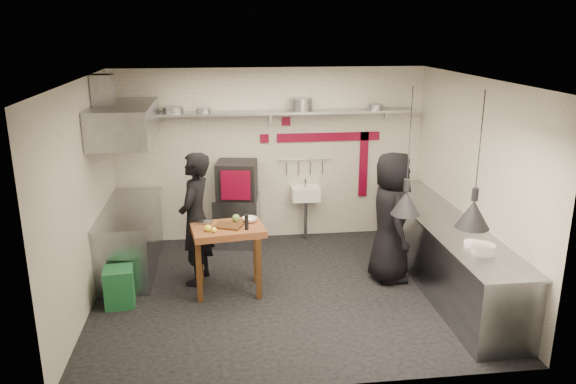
{
  "coord_description": "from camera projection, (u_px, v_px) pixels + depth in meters",
  "views": [
    {
      "loc": [
        -0.82,
        -6.79,
        3.42
      ],
      "look_at": [
        0.06,
        0.3,
        1.3
      ],
      "focal_mm": 35.0,
      "sensor_mm": 36.0,
      "label": 1
    }
  ],
  "objects": [
    {
      "name": "pan_right",
      "position": [
        376.0,
        107.0,
        8.93
      ],
      "size": [
        0.25,
        0.25,
        0.08
      ],
      "primitive_type": "cylinder",
      "rotation": [
        0.0,
        0.0,
        -0.05
      ],
      "color": "gray",
      "rests_on": "back_shelf"
    },
    {
      "name": "red_band_horiz",
      "position": [
        329.0,
        137.0,
        9.14
      ],
      "size": [
        1.7,
        0.02,
        0.14
      ],
      "primitive_type": "cube",
      "color": "maroon",
      "rests_on": "wall_back"
    },
    {
      "name": "sink_tap",
      "position": [
        306.0,
        183.0,
        9.15
      ],
      "size": [
        0.03,
        0.03,
        0.14
      ],
      "primitive_type": "cylinder",
      "color": "gray",
      "rests_on": "hand_sink"
    },
    {
      "name": "pan_far_left",
      "position": [
        173.0,
        110.0,
        8.56
      ],
      "size": [
        0.32,
        0.32,
        0.09
      ],
      "primitive_type": "cylinder",
      "rotation": [
        0.0,
        0.0,
        0.03
      ],
      "color": "gray",
      "rests_on": "back_shelf"
    },
    {
      "name": "cutting_board",
      "position": [
        229.0,
        226.0,
        7.27
      ],
      "size": [
        0.41,
        0.36,
        0.02
      ],
      "primitive_type": "cube",
      "rotation": [
        0.0,
        0.0,
        -0.42
      ],
      "color": "#4B2C14",
      "rests_on": "prep_table"
    },
    {
      "name": "heat_lamp_near",
      "position": [
        409.0,
        152.0,
        6.22
      ],
      "size": [
        0.34,
        0.34,
        1.45
      ],
      "primitive_type": null,
      "rotation": [
        0.0,
        0.0,
        0.02
      ],
      "color": "black",
      "rests_on": "ceiling"
    },
    {
      "name": "stock_pot",
      "position": [
        301.0,
        104.0,
        8.77
      ],
      "size": [
        0.4,
        0.4,
        0.2
      ],
      "primitive_type": "cylinder",
      "rotation": [
        0.0,
        0.0,
        -0.12
      ],
      "color": "gray",
      "rests_on": "back_shelf"
    },
    {
      "name": "steel_tray",
      "position": [
        204.0,
        222.0,
        7.38
      ],
      "size": [
        0.22,
        0.18,
        0.03
      ],
      "primitive_type": "cube",
      "rotation": [
        0.0,
        0.0,
        -0.26
      ],
      "color": "gray",
      "rests_on": "prep_table"
    },
    {
      "name": "small_bowl_right",
      "position": [
        472.0,
        244.0,
        6.61
      ],
      "size": [
        0.21,
        0.21,
        0.05
      ],
      "primitive_type": "cylinder",
      "rotation": [
        0.0,
        0.0,
        0.04
      ],
      "color": "white",
      "rests_on": "counter_right_top"
    },
    {
      "name": "plate_stack",
      "position": [
        483.0,
        249.0,
        6.38
      ],
      "size": [
        0.33,
        0.33,
        0.11
      ],
      "primitive_type": "cylinder",
      "rotation": [
        0.0,
        0.0,
        0.3
      ],
      "color": "white",
      "rests_on": "counter_right_top"
    },
    {
      "name": "red_tile_a",
      "position": [
        286.0,
        121.0,
        8.98
      ],
      "size": [
        0.14,
        0.02,
        0.14
      ],
      "primitive_type": "cube",
      "color": "maroon",
      "rests_on": "wall_back"
    },
    {
      "name": "utensil_rail",
      "position": [
        304.0,
        159.0,
        9.18
      ],
      "size": [
        0.9,
        0.02,
        0.02
      ],
      "primitive_type": "cylinder",
      "rotation": [
        0.0,
        1.57,
        0.0
      ],
      "color": "gray",
      "rests_on": "wall_back"
    },
    {
      "name": "red_band_vert",
      "position": [
        363.0,
        164.0,
        9.35
      ],
      "size": [
        0.14,
        0.02,
        1.1
      ],
      "primitive_type": "cube",
      "color": "maroon",
      "rests_on": "wall_back"
    },
    {
      "name": "oven_glass",
      "position": [
        235.0,
        185.0,
        8.55
      ],
      "size": [
        0.33,
        0.07,
        0.34
      ],
      "primitive_type": "cube",
      "rotation": [
        0.0,
        0.0,
        -0.16
      ],
      "color": "black",
      "rests_on": "oven_door"
    },
    {
      "name": "extractor_hood",
      "position": [
        125.0,
        123.0,
        7.67
      ],
      "size": [
        0.78,
        1.6,
        0.5
      ],
      "primitive_type": "cube",
      "color": "gray",
      "rests_on": "ceiling"
    },
    {
      "name": "pepper_mill",
      "position": [
        247.0,
        222.0,
        7.14
      ],
      "size": [
        0.05,
        0.05,
        0.2
      ],
      "primitive_type": "cylinder",
      "rotation": [
        0.0,
        0.0,
        -0.05
      ],
      "color": "black",
      "rests_on": "prep_table"
    },
    {
      "name": "back_shelf",
      "position": [
        271.0,
        113.0,
        8.75
      ],
      "size": [
        4.6,
        0.34,
        0.04
      ],
      "primitive_type": "cube",
      "color": "gray",
      "rests_on": "wall_back"
    },
    {
      "name": "veg_ball",
      "position": [
        236.0,
        218.0,
        7.44
      ],
      "size": [
        0.13,
        0.13,
        0.1
      ],
      "primitive_type": "sphere",
      "rotation": [
        0.0,
        0.0,
        0.27
      ],
      "color": "olive",
      "rests_on": "prep_table"
    },
    {
      "name": "shelf_bracket_mid",
      "position": [
        271.0,
        117.0,
        8.92
      ],
      "size": [
        0.04,
        0.06,
        0.24
      ],
      "primitive_type": "cube",
      "color": "gray",
      "rests_on": "wall_back"
    },
    {
      "name": "green_bin",
      "position": [
        119.0,
        287.0,
        7.09
      ],
      "size": [
        0.39,
        0.39,
        0.5
      ],
      "primitive_type": "cube",
      "rotation": [
        0.0,
        0.0,
        0.09
      ],
      "color": "#1A5B30",
      "rests_on": "floor"
    },
    {
      "name": "wall_front",
      "position": [
        314.0,
        256.0,
        5.13
      ],
      "size": [
        5.0,
        0.04,
        2.8
      ],
      "primitive_type": "cube",
      "color": "beige",
      "rests_on": "floor"
    },
    {
      "name": "hand_sink",
      "position": [
        305.0,
        193.0,
        9.2
      ],
      "size": [
        0.46,
        0.34,
        0.22
      ],
      "primitive_type": "cube",
      "color": "white",
      "rests_on": "wall_back"
    },
    {
      "name": "wall_right",
      "position": [
        473.0,
        185.0,
        7.43
      ],
      "size": [
        0.04,
        4.2,
        2.8
      ],
      "primitive_type": "cube",
      "color": "beige",
      "rests_on": "floor"
    },
    {
      "name": "shelf_bracket_right",
      "position": [
        386.0,
        115.0,
        9.15
      ],
      "size": [
        0.04,
        0.06,
        0.24
      ],
      "primitive_type": "cube",
      "color": "gray",
      "rests_on": "wall_back"
    },
    {
      "name": "counter_left",
      "position": [
        131.0,
        239.0,
        8.15
      ],
      "size": [
        0.7,
        1.9,
        0.9
      ],
      "primitive_type": "cube",
      "color": "gray",
      "rests_on": "floor"
    },
    {
      "name": "red_tile_b",
      "position": [
        264.0,
        138.0,
        9.02
      ],
      "size": [
        0.14,
        0.02,
        0.14
      ],
      "primitive_type": "cube",
      "color": "maroon",
      "rests_on": "wall_back"
    },
    {
      "name": "bowl",
      "position": [
        250.0,
        220.0,
        7.45
      ],
      "size": [
        0.23,
        0.23,
        0.06
      ],
      "primitive_type": "imported",
      "rotation": [
        0.0,
        0.0,
        -0.18
      ],
      "color": "white",
      "rests_on": "prep_table"
    },
    {
      "name": "counter_left_top",
      "position": [
        128.0,
        208.0,
        8.02
      ],
      "size": [
        0.76,
        2.0,
        0.03
      ],
      "primitive_type": "cube",
      "color": "gray",
      "rests_on": "counter_left"
    },
    {
      "name": "wall_left",
      "position": [
        83.0,
        198.0,
        6.84
      ],
      "size": [
        0.04,
        4.2,
        2.8
      ],
      "primitive_type": "cube",
      "color": "beige",
      "rests_on": "floor"
    },
    {
      "name": "oven_stand",
      "position": [
        237.0,
        220.0,
        9.08
      ],
      "size": [
        0.79,
        0.74,
        0.8
      ],
      "primitive_type": "cube",
      "rotation": [
        0.0,
        0.0,
        -0.16
      ],
      "color": "gray",
      "rests_on": "floor"
    },
    {
      "name": "lemon_a",
      "position": [
        208.0,
        228.0,
        7.1
      ],
      "size": [
        0.1,
        0.1,
        0.09
      ],
      "primitive_type": "sphere",
      "rotation": [
        0.0,
        0.0,
        0.13
      ],
      "color": "#EBF829",
      "rests_on": "prep_table"
    },
    {
      "name": "floor",
      "position": [
        286.0,
        291.0,
        7.53
      ],
      "size": [
        5.0,
        5.0,
        0.0
      ],
      "primitive_type": "plane",
      "color": "black",
      "rests_on": "ground"
    },
    {
      "name": "counter_right",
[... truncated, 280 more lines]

